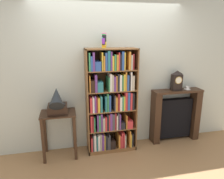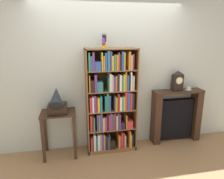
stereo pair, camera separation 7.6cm
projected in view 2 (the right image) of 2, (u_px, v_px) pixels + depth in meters
name	position (u px, v px, depth m)	size (l,w,h in m)	color
ground_plane	(112.00, 150.00, 3.71)	(7.67, 6.40, 0.02)	#997047
wall_back	(119.00, 75.00, 3.67)	(4.67, 0.08, 2.60)	beige
bookshelf	(111.00, 104.00, 3.54)	(0.84, 0.35, 1.78)	brown
cup_stack	(104.00, 40.00, 3.31)	(0.07, 0.07, 0.24)	yellow
side_table_left	(59.00, 124.00, 3.42)	(0.56, 0.42, 0.77)	#382316
gramophone	(57.00, 102.00, 3.25)	(0.30, 0.47, 0.50)	black
fireplace_mantel	(176.00, 116.00, 3.94)	(0.94, 0.25, 1.00)	#382316
mantel_clock	(177.00, 81.00, 3.74)	(0.18, 0.14, 0.36)	black
teacup_with_saucer	(188.00, 88.00, 3.83)	(0.13, 0.12, 0.06)	white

